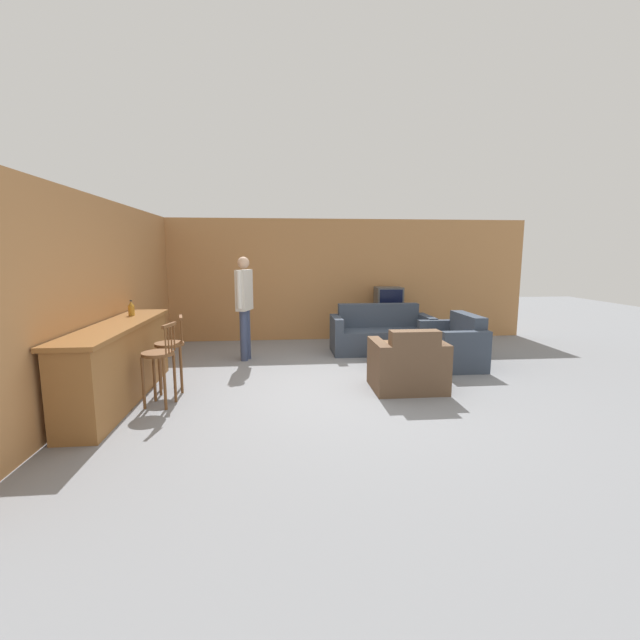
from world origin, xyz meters
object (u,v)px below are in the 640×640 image
at_px(tv_unit, 388,326).
at_px(loveseat_right, 453,346).
at_px(couch_far, 381,335).
at_px(bottle, 131,309).
at_px(coffee_table, 389,349).
at_px(book_on_table, 389,347).
at_px(bar_chair_near, 159,361).
at_px(tv, 388,299).
at_px(person_by_window, 244,302).
at_px(armchair_near, 408,367).
at_px(bar_chair_mid, 171,350).

bearing_deg(tv_unit, loveseat_right, -73.91).
relative_size(couch_far, loveseat_right, 1.45).
xyz_separation_m(loveseat_right, tv_unit, (-0.60, 2.07, 0.00)).
bearing_deg(loveseat_right, bottle, -173.10).
bearing_deg(coffee_table, book_on_table, -103.61).
distance_m(bar_chair_near, coffee_table, 3.61).
bearing_deg(loveseat_right, tv, 106.11).
bearing_deg(couch_far, tv, 68.39).
distance_m(tv_unit, bottle, 5.22).
distance_m(couch_far, person_by_window, 2.67).
xyz_separation_m(couch_far, coffee_table, (-0.14, -1.13, -0.02)).
bearing_deg(bar_chair_near, loveseat_right, 19.77).
xyz_separation_m(loveseat_right, book_on_table, (-1.18, -0.26, 0.06)).
height_order(couch_far, armchair_near, couch_far).
bearing_deg(tv, bottle, -148.74).
distance_m(loveseat_right, tv_unit, 2.16).
relative_size(coffee_table, tv_unit, 0.89).
xyz_separation_m(book_on_table, person_by_window, (-2.35, 0.93, 0.66)).
relative_size(bar_chair_mid, coffee_table, 1.20).
xyz_separation_m(coffee_table, bottle, (-3.88, -0.55, 0.79)).
bearing_deg(armchair_near, bar_chair_mid, 175.53).
relative_size(loveseat_right, person_by_window, 0.72).
height_order(coffee_table, book_on_table, book_on_table).
bearing_deg(tv, bar_chair_near, -136.13).
bearing_deg(book_on_table, loveseat_right, 12.46).
distance_m(bar_chair_near, bottle, 1.26).
bearing_deg(armchair_near, couch_far, 85.55).
xyz_separation_m(bar_chair_mid, coffee_table, (3.27, 0.96, -0.26)).
height_order(couch_far, loveseat_right, couch_far).
xyz_separation_m(bar_chair_mid, tv, (3.80, 3.09, 0.33)).
height_order(bar_chair_near, loveseat_right, bar_chair_near).
bearing_deg(bar_chair_mid, bar_chair_near, -89.99).
height_order(armchair_near, coffee_table, armchair_near).
distance_m(bottle, person_by_window, 1.96).
distance_m(tv, book_on_table, 2.46).
bearing_deg(bar_chair_mid, person_by_window, 62.77).
relative_size(couch_far, armchair_near, 1.95).
distance_m(armchair_near, coffee_table, 1.21).
bearing_deg(tv_unit, tv, -90.00).
bearing_deg(bar_chair_mid, armchair_near, -4.47).
bearing_deg(bar_chair_mid, bottle, 146.33).
bearing_deg(person_by_window, book_on_table, -21.61).
distance_m(tv_unit, tv, 0.58).
distance_m(coffee_table, tv_unit, 2.20).
distance_m(armchair_near, book_on_table, 1.01).
bearing_deg(bar_chair_near, bottle, 122.22).
height_order(bar_chair_near, person_by_window, person_by_window).
distance_m(armchair_near, bottle, 3.97).
bearing_deg(loveseat_right, coffee_table, -177.19).
bearing_deg(armchair_near, bottle, 170.23).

